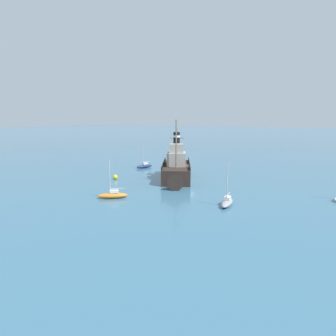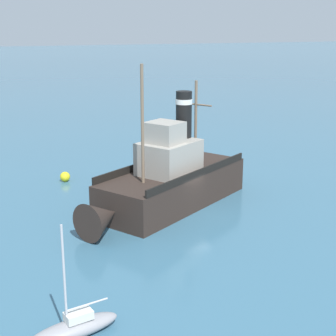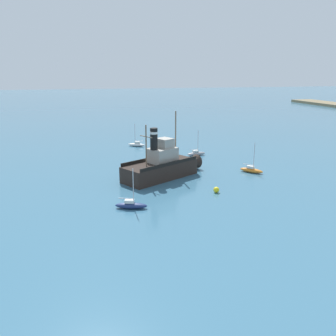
# 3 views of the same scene
# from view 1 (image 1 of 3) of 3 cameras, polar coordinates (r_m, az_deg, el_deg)

# --- Properties ---
(ground_plane) EXTENTS (600.00, 600.00, 0.00)m
(ground_plane) POSITION_cam_1_polar(r_m,az_deg,el_deg) (49.98, 3.51, -2.23)
(ground_plane) COLOR #38667F
(old_tugboat) EXTENTS (10.05, 14.19, 9.90)m
(old_tugboat) POSITION_cam_1_polar(r_m,az_deg,el_deg) (49.55, 1.60, -0.16)
(old_tugboat) COLOR #2D231E
(old_tugboat) RESTS_ON ground
(sailboat_grey) EXTENTS (1.70, 3.93, 4.90)m
(sailboat_grey) POSITION_cam_1_polar(r_m,az_deg,el_deg) (35.94, 11.18, -6.38)
(sailboat_grey) COLOR gray
(sailboat_grey) RESTS_ON ground
(sailboat_navy) EXTENTS (2.21, 3.95, 4.90)m
(sailboat_navy) POSITION_cam_1_polar(r_m,az_deg,el_deg) (61.66, -4.52, 0.41)
(sailboat_navy) COLOR navy
(sailboat_navy) RESTS_ON ground
(sailboat_orange) EXTENTS (3.60, 3.31, 4.90)m
(sailboat_orange) POSITION_cam_1_polar(r_m,az_deg,el_deg) (39.06, -10.46, -5.07)
(sailboat_orange) COLOR orange
(sailboat_orange) RESTS_ON ground
(mooring_buoy) EXTENTS (0.79, 0.79, 0.79)m
(mooring_buoy) POSITION_cam_1_polar(r_m,az_deg,el_deg) (50.84, -9.99, -1.70)
(mooring_buoy) COLOR yellow
(mooring_buoy) RESTS_ON ground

